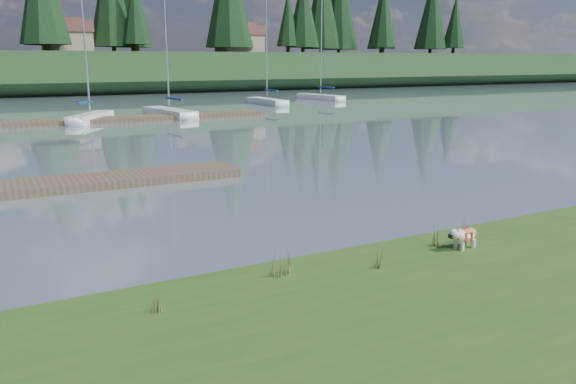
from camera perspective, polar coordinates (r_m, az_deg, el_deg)
ground at (r=41.44m, az=-22.23°, el=6.40°), size 200.00×200.00×0.00m
ridge at (r=84.13m, az=-25.56°, el=10.83°), size 200.00×20.00×5.00m
bulldog at (r=12.54m, az=17.49°, el=-4.15°), size 0.81×0.39×0.48m
dock_near at (r=20.44m, az=-27.09°, el=0.16°), size 16.00×2.00×0.30m
dock_far at (r=41.66m, az=-19.50°, el=6.86°), size 26.00×2.20×0.30m
sailboat_bg_2 at (r=42.86m, az=-19.14°, el=7.30°), size 4.35×6.04×9.68m
sailboat_bg_3 at (r=45.32m, az=-12.31°, el=8.00°), size 2.68×7.73×11.20m
sailboat_bg_4 at (r=56.17m, az=-2.44°, el=9.26°), size 1.57×7.33×10.84m
sailboat_bg_5 at (r=62.48m, az=2.94°, el=9.66°), size 2.60×7.53×10.64m
weed_0 at (r=10.46m, az=-1.04°, el=-7.21°), size 0.17×0.14×0.64m
weed_1 at (r=10.59m, az=-0.06°, el=-7.10°), size 0.17×0.14×0.57m
weed_2 at (r=12.47m, az=14.80°, el=-4.14°), size 0.17×0.14×0.69m
weed_3 at (r=9.30m, az=-13.16°, el=-10.71°), size 0.17×0.14×0.48m
weed_4 at (r=10.98m, az=9.18°, el=-6.83°), size 0.17×0.14×0.43m
weed_5 at (r=13.18m, az=17.46°, el=-3.57°), size 0.17×0.14×0.58m
mud_lip at (r=11.08m, az=-4.31°, el=-9.07°), size 60.00×0.50×0.14m
conifer_5 at (r=83.48m, az=-15.28°, el=17.36°), size 3.96×3.96×10.35m
conifer_7 at (r=94.39m, az=1.54°, el=18.11°), size 5.28×5.28×13.20m
conifer_8 at (r=98.11m, az=9.70°, el=17.35°), size 4.62×4.62×11.77m
conifer_9 at (r=108.75m, az=14.44°, el=17.44°), size 5.94×5.94×14.62m
house_1 at (r=82.68m, az=-21.56°, el=14.51°), size 6.30×5.30×4.65m
house_2 at (r=87.01m, az=-4.96°, el=15.26°), size 6.30×5.30×4.65m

